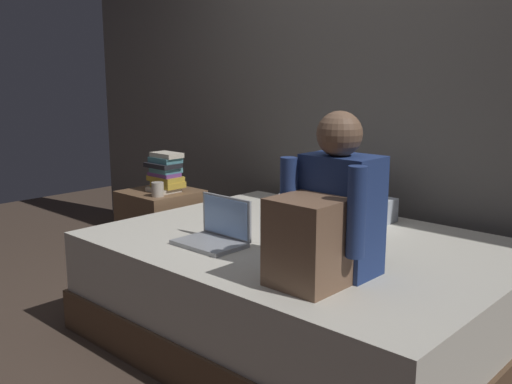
# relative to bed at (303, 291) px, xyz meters

# --- Properties ---
(ground_plane) EXTENTS (8.00, 8.00, 0.00)m
(ground_plane) POSITION_rel_bed_xyz_m (-0.20, -0.30, -0.26)
(ground_plane) COLOR #47382D
(wall_back) EXTENTS (5.60, 0.10, 2.70)m
(wall_back) POSITION_rel_bed_xyz_m (-0.20, 0.90, 1.09)
(wall_back) COLOR #605B56
(wall_back) RESTS_ON ground_plane
(bed) EXTENTS (2.00, 1.50, 0.52)m
(bed) POSITION_rel_bed_xyz_m (0.00, 0.00, 0.00)
(bed) COLOR brown
(bed) RESTS_ON ground_plane
(nightstand) EXTENTS (0.44, 0.46, 0.56)m
(nightstand) POSITION_rel_bed_xyz_m (-1.30, 0.13, 0.02)
(nightstand) COLOR brown
(nightstand) RESTS_ON ground_plane
(person_sitting) EXTENTS (0.39, 0.44, 0.66)m
(person_sitting) POSITION_rel_bed_xyz_m (0.39, -0.35, 0.51)
(person_sitting) COLOR navy
(person_sitting) RESTS_ON bed
(laptop) EXTENTS (0.32, 0.23, 0.22)m
(laptop) POSITION_rel_bed_xyz_m (-0.27, -0.34, 0.32)
(laptop) COLOR #9EA0A5
(laptop) RESTS_ON bed
(pillow) EXTENTS (0.56, 0.36, 0.13)m
(pillow) POSITION_rel_bed_xyz_m (-0.12, 0.45, 0.33)
(pillow) COLOR silver
(pillow) RESTS_ON bed
(book_stack) EXTENTS (0.23, 0.18, 0.25)m
(book_stack) POSITION_rel_bed_xyz_m (-1.26, 0.15, 0.43)
(book_stack) COLOR beige
(book_stack) RESTS_ON nightstand
(mug) EXTENTS (0.08, 0.08, 0.09)m
(mug) POSITION_rel_bed_xyz_m (-1.17, 0.01, 0.35)
(mug) COLOR #BCB2A3
(mug) RESTS_ON nightstand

